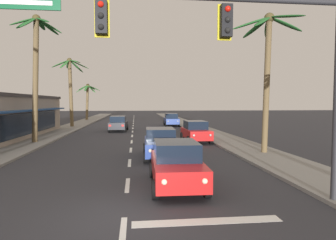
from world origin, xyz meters
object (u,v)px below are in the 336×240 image
Objects in this scene: sedan_oncoming_far at (118,123)px; sedan_parked_mid_kerb at (171,120)px; traffic_signal_mast at (229,42)px; palm_left_third at (71,82)px; sedan_lead_at_stop_bar at (176,164)px; palm_left_second at (36,58)px; sedan_third_in_queue at (160,143)px; sedan_parked_nearest_kerb at (196,131)px; palm_right_second at (267,54)px; palm_left_farthest at (88,95)px.

sedan_parked_mid_kerb is (6.79, 7.01, 0.00)m from sedan_oncoming_far.
traffic_signal_mast is 1.22× the size of palm_left_third.
traffic_signal_mast is 2.39× the size of sedan_lead_at_stop_bar.
palm_left_third is at bearing 92.50° from palm_left_second.
sedan_oncoming_far is 0.46× the size of palm_left_second.
sedan_lead_at_stop_bar is 0.99× the size of sedan_oncoming_far.
sedan_third_in_queue is 7.42m from sedan_parked_nearest_kerb.
sedan_parked_mid_kerb is 23.75m from palm_right_second.
palm_right_second is (15.38, -6.44, -0.48)m from palm_left_second.
palm_left_second is (-5.58, -9.52, 5.68)m from sedan_oncoming_far.
palm_left_farthest is at bearing 134.19° from sedan_parked_mid_kerb.
sedan_parked_nearest_kerb is (3.43, 6.58, 0.00)m from sedan_third_in_queue.
palm_left_third reaches higher than traffic_signal_mast.
palm_left_second reaches higher than sedan_parked_mid_kerb.
sedan_lead_at_stop_bar and sedan_oncoming_far have the same top height.
palm_left_third is at bearing -173.85° from sedan_parked_mid_kerb.
sedan_parked_mid_kerb is (3.37, 29.19, 0.00)m from sedan_lead_at_stop_bar.
palm_left_third is (-0.66, 15.13, -0.73)m from palm_left_second.
sedan_oncoming_far is 1.00× the size of sedan_parked_mid_kerb.
palm_left_second is 1.50× the size of palm_left_farthest.
palm_right_second is at bearing 3.20° from sedan_third_in_queue.
sedan_lead_at_stop_bar is at bearing -70.84° from palm_left_third.
sedan_third_in_queue is at bearing -75.14° from palm_left_farthest.
sedan_third_in_queue is at bearing -117.53° from sedan_parked_nearest_kerb.
traffic_signal_mast is 2.38× the size of sedan_oncoming_far.
palm_left_third is 1.35× the size of palm_left_farthest.
palm_left_second is at bearing -126.80° from sedan_parked_mid_kerb.
sedan_oncoming_far is 9.76m from sedan_parked_mid_kerb.
palm_right_second is (16.33, -36.68, 1.57)m from palm_left_farthest.
palm_left_farthest is (-11.14, 45.39, -0.42)m from traffic_signal_mast.
sedan_parked_nearest_kerb is 33.42m from palm_left_farthest.
traffic_signal_mast is 32.02m from sedan_parked_mid_kerb.
traffic_signal_mast is 25.42m from sedan_oncoming_far.
sedan_lead_at_stop_bar is at bearing -88.83° from sedan_third_in_queue.
sedan_lead_at_stop_bar is 22.45m from sedan_oncoming_far.
sedan_lead_at_stop_bar is at bearing 115.49° from traffic_signal_mast.
palm_left_farthest is 40.19m from palm_right_second.
sedan_oncoming_far is at bearing 124.62° from sedan_parked_nearest_kerb.
sedan_lead_at_stop_bar is at bearing -104.91° from sedan_parked_nearest_kerb.
palm_right_second is at bearing -53.37° from palm_left_third.
palm_left_second is at bearing -88.19° from palm_left_farthest.
sedan_third_in_queue is (-1.31, 8.35, -4.05)m from traffic_signal_mast.
sedan_parked_nearest_kerb is at bearing -90.21° from sedan_parked_mid_kerb.
palm_left_second reaches higher than sedan_parked_nearest_kerb.
palm_right_second reaches higher than traffic_signal_mast.
palm_left_second is 30.33m from palm_left_farthest.
palm_left_second is (-8.87, 6.80, 5.68)m from sedan_third_in_queue.
sedan_parked_nearest_kerb is 0.46× the size of palm_left_second.
palm_right_second is (6.38, 6.22, 5.20)m from sedan_lead_at_stop_bar.
sedan_oncoming_far is 19.44m from palm_right_second.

